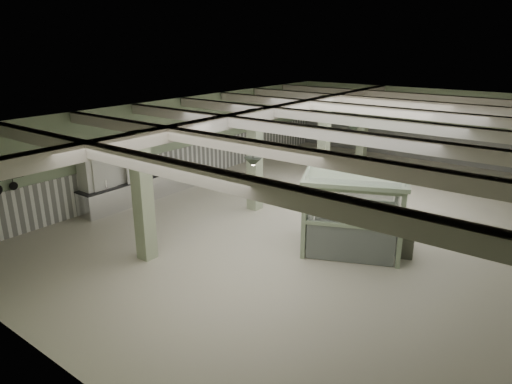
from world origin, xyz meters
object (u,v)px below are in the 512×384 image
Objects in this scene: prep_counter at (141,188)px; guard_booth at (354,196)px; filing_cabinet at (407,234)px; walkin_cooler at (114,178)px.

guard_booth is at bearing 6.91° from prep_counter.
walkin_cooler is at bearing 173.94° from filing_cabinet.
filing_cabinet is (1.49, 0.43, -0.94)m from guard_booth.
guard_booth is (8.29, 1.00, 1.12)m from prep_counter.
prep_counter is 1.29m from walkin_cooler.
filing_cabinet is (9.78, 1.43, 0.19)m from prep_counter.
filing_cabinet reaches higher than prep_counter.
prep_counter is 3.89× the size of filing_cabinet.
walkin_cooler is 10.19m from filing_cabinet.
prep_counter is 8.42m from guard_booth.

